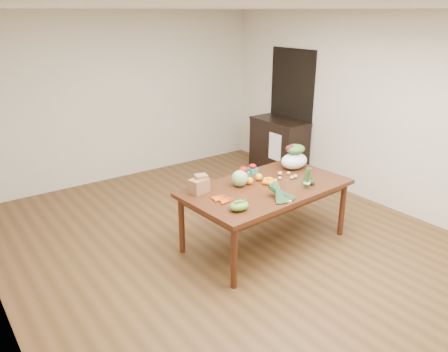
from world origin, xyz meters
TOP-DOWN VIEW (x-y plane):
  - floor at (0.00, 0.00)m, footprint 6.00×6.00m
  - ceiling at (0.00, 0.00)m, footprint 5.00×6.00m
  - room_walls at (0.00, 0.00)m, footprint 5.02×6.02m
  - dining_table at (0.36, -0.20)m, footprint 2.02×1.21m
  - doorway_dark at (2.48, 1.60)m, footprint 0.02×1.00m
  - cabinet at (2.22, 1.58)m, footprint 0.52×1.02m
  - dish_towel at (1.96, 1.40)m, footprint 0.02×0.28m
  - paper_bag at (-0.38, 0.10)m, footprint 0.29×0.25m
  - cabbage at (0.10, -0.02)m, footprint 0.19×0.19m
  - strawberry_basket_a at (0.31, 0.17)m, footprint 0.13×0.13m
  - strawberry_basket_b at (0.51, 0.24)m, footprint 0.11×0.11m
  - orange_a at (0.23, -0.05)m, footprint 0.09×0.09m
  - orange_b at (0.40, -0.02)m, footprint 0.09×0.09m
  - orange_c at (0.41, -0.13)m, footprint 0.07×0.07m
  - mandarin_cluster at (0.42, -0.18)m, footprint 0.19×0.19m
  - carrots at (-0.28, -0.23)m, footprint 0.23×0.23m
  - snap_pea_bag at (-0.31, -0.54)m, footprint 0.22×0.16m
  - kale_bunch at (0.24, -0.61)m, footprint 0.35×0.42m
  - asparagus_bundle at (0.69, -0.52)m, footprint 0.09×0.12m
  - potato_a at (0.63, -0.14)m, footprint 0.05×0.04m
  - potato_b at (0.76, -0.22)m, footprint 0.05×0.05m
  - potato_c at (0.83, -0.08)m, footprint 0.05×0.04m
  - potato_d at (0.73, -0.03)m, footprint 0.06×0.05m
  - potato_e at (0.82, -0.22)m, footprint 0.06×0.05m
  - avocado_a at (0.81, -0.49)m, footprint 0.09×0.11m
  - avocado_b at (0.86, -0.39)m, footprint 0.10×0.13m
  - salad_bag at (1.05, 0.05)m, footprint 0.39×0.31m

SIDE VIEW (x-z plane):
  - floor at x=0.00m, z-range 0.00..0.00m
  - dining_table at x=0.36m, z-range 0.00..0.75m
  - cabinet at x=2.22m, z-range 0.00..0.94m
  - dish_towel at x=1.96m, z-range 0.33..0.78m
  - carrots at x=-0.28m, z-range 0.75..0.78m
  - potato_a at x=0.63m, z-range 0.75..0.79m
  - potato_c at x=0.83m, z-range 0.75..0.79m
  - potato_b at x=0.76m, z-range 0.75..0.79m
  - potato_e at x=0.82m, z-range 0.75..0.80m
  - potato_d at x=0.73m, z-range 0.75..0.80m
  - avocado_a at x=0.81m, z-range 0.75..0.82m
  - orange_c at x=0.41m, z-range 0.75..0.82m
  - avocado_b at x=0.86m, z-range 0.75..0.82m
  - orange_a at x=0.23m, z-range 0.75..0.84m
  - orange_b at x=0.40m, z-range 0.75..0.84m
  - strawberry_basket_b at x=0.51m, z-range 0.75..0.84m
  - mandarin_cluster at x=0.42m, z-range 0.75..0.85m
  - snap_pea_bag at x=-0.31m, z-range 0.75..0.85m
  - strawberry_basket_a at x=0.31m, z-range 0.75..0.86m
  - kale_bunch at x=0.24m, z-range 0.75..0.91m
  - cabbage at x=0.10m, z-range 0.75..0.94m
  - paper_bag at x=-0.38m, z-range 0.75..0.95m
  - asparagus_bundle at x=0.69m, z-range 0.75..1.00m
  - salad_bag at x=1.05m, z-range 0.75..1.04m
  - doorway_dark at x=2.48m, z-range 0.00..2.10m
  - room_walls at x=0.00m, z-range 0.00..2.70m
  - ceiling at x=0.00m, z-range 2.69..2.71m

